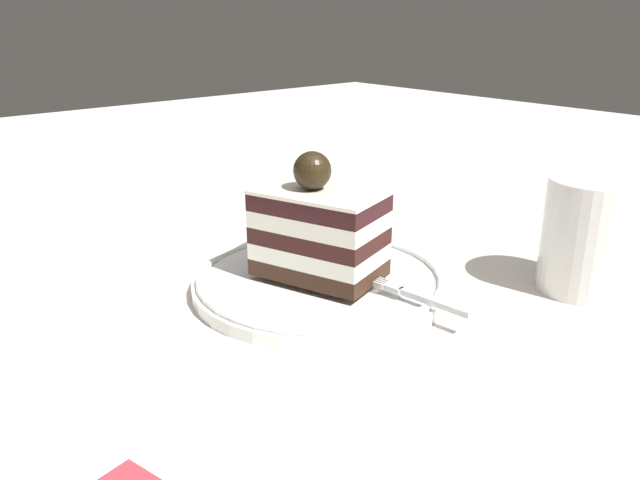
{
  "coord_description": "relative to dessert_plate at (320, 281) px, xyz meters",
  "views": [
    {
      "loc": [
        0.36,
        -0.32,
        0.23
      ],
      "look_at": [
        -0.03,
        0.02,
        0.05
      ],
      "focal_mm": 35.66,
      "sensor_mm": 36.0,
      "label": 1
    }
  ],
  "objects": [
    {
      "name": "dessert_plate",
      "position": [
        0.0,
        0.0,
        0.0
      ],
      "size": [
        0.22,
        0.22,
        0.02
      ],
      "color": "white",
      "rests_on": "ground_plane"
    },
    {
      "name": "cake_slice",
      "position": [
        0.0,
        -0.0,
        0.05
      ],
      "size": [
        0.12,
        0.09,
        0.11
      ],
      "color": "#341D12",
      "rests_on": "dessert_plate"
    },
    {
      "name": "fork",
      "position": [
        0.08,
        0.02,
        0.01
      ],
      "size": [
        0.11,
        0.02,
        0.0
      ],
      "color": "silver",
      "rests_on": "dessert_plate"
    },
    {
      "name": "drink_glass_near",
      "position": [
        0.15,
        0.17,
        0.04
      ],
      "size": [
        0.08,
        0.08,
        0.1
      ],
      "color": "white",
      "rests_on": "ground_plane"
    },
    {
      "name": "ground_plane",
      "position": [
        0.03,
        -0.02,
        -0.01
      ],
      "size": [
        2.4,
        2.4,
        0.0
      ],
      "primitive_type": "plane",
      "color": "silver"
    }
  ]
}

